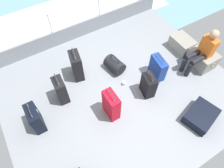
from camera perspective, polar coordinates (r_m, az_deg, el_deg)
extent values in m
cube|color=gray|center=(4.70, 2.21, -2.09)|extent=(4.40, 5.20, 0.06)
cube|color=gray|center=(5.82, -9.64, 14.93)|extent=(0.06, 5.20, 0.45)
cylinder|color=silver|center=(5.51, -16.70, 14.30)|extent=(0.04, 0.04, 1.00)
cylinder|color=silver|center=(5.87, -3.61, 19.42)|extent=(0.04, 0.04, 1.00)
cylinder|color=silver|center=(5.36, -10.86, 21.23)|extent=(0.04, 4.16, 0.04)
cube|color=white|center=(7.25, -14.08, 17.53)|extent=(2.40, 7.28, 0.01)
cube|color=gray|center=(5.73, 19.36, 10.75)|extent=(0.61, 0.44, 0.34)
torus|color=tan|center=(5.82, 17.49, 13.19)|extent=(0.02, 0.12, 0.12)
torus|color=tan|center=(5.56, 21.68, 9.19)|extent=(0.02, 0.12, 0.12)
cube|color=gray|center=(5.49, 24.39, 6.64)|extent=(0.62, 0.49, 0.41)
torus|color=tan|center=(5.55, 22.44, 9.40)|extent=(0.02, 0.12, 0.12)
torus|color=tan|center=(5.35, 26.99, 4.92)|extent=(0.02, 0.12, 0.12)
cube|color=orange|center=(5.17, 25.72, 9.67)|extent=(0.34, 0.20, 0.48)
sphere|color=tan|center=(4.95, 27.25, 12.53)|extent=(0.20, 0.20, 0.20)
cylinder|color=black|center=(5.07, 23.41, 6.38)|extent=(0.12, 0.40, 0.12)
cylinder|color=black|center=(5.11, 21.01, 3.79)|extent=(0.11, 0.11, 0.41)
cylinder|color=black|center=(5.13, 22.05, 7.73)|extent=(0.12, 0.40, 0.12)
cylinder|color=black|center=(5.17, 19.69, 5.15)|extent=(0.11, 0.11, 0.41)
cube|color=#B70C1E|center=(4.08, -0.21, -6.05)|extent=(0.40, 0.21, 0.70)
cylinder|color=#A5A8AD|center=(3.80, -1.18, -1.85)|extent=(0.02, 0.02, 0.09)
cylinder|color=#A5A8AD|center=(3.69, 0.75, -4.53)|extent=(0.02, 0.02, 0.09)
cylinder|color=#2D2D2D|center=(3.70, -0.23, -2.81)|extent=(0.26, 0.02, 0.02)
cube|color=green|center=(3.98, 1.13, -4.26)|extent=(0.05, 0.01, 0.08)
cube|color=black|center=(4.43, -14.42, -1.75)|extent=(0.37, 0.24, 0.65)
cylinder|color=#A5A8AD|center=(4.19, -15.96, 2.20)|extent=(0.02, 0.02, 0.12)
cylinder|color=#A5A8AD|center=(4.06, -15.05, 0.09)|extent=(0.02, 0.02, 0.12)
cylinder|color=#2D2D2D|center=(4.08, -15.70, 1.67)|extent=(0.23, 0.03, 0.02)
cube|color=green|center=(4.30, -13.50, 0.08)|extent=(0.05, 0.01, 0.08)
cube|color=black|center=(4.28, -21.03, -9.15)|extent=(0.43, 0.21, 0.60)
cylinder|color=#A5A8AD|center=(4.06, -23.04, -5.50)|extent=(0.02, 0.02, 0.10)
cylinder|color=#A5A8AD|center=(3.91, -21.99, -8.40)|extent=(0.02, 0.02, 0.10)
cylinder|color=#2D2D2D|center=(3.94, -22.76, -6.58)|extent=(0.28, 0.02, 0.02)
cube|color=white|center=(4.09, -20.50, -7.29)|extent=(0.05, 0.01, 0.08)
cube|color=navy|center=(4.85, 12.93, 4.55)|extent=(0.48, 0.26, 0.56)
cylinder|color=#A5A8AD|center=(4.68, 12.80, 8.23)|extent=(0.02, 0.02, 0.08)
cylinder|color=#A5A8AD|center=(4.54, 14.57, 5.86)|extent=(0.02, 0.02, 0.08)
cylinder|color=#2D2D2D|center=(4.58, 13.78, 7.42)|extent=(0.29, 0.06, 0.02)
cube|color=green|center=(4.86, 14.09, 5.27)|extent=(0.05, 0.01, 0.08)
cube|color=black|center=(4.48, 10.33, -0.36)|extent=(0.40, 0.30, 0.57)
cylinder|color=#A5A8AD|center=(4.27, 10.39, 3.31)|extent=(0.02, 0.02, 0.10)
cylinder|color=#A5A8AD|center=(4.16, 11.63, 1.10)|extent=(0.02, 0.02, 0.10)
cylinder|color=#2D2D2D|center=(4.18, 11.11, 2.63)|extent=(0.23, 0.07, 0.02)
cube|color=green|center=(4.38, 12.10, 1.46)|extent=(0.05, 0.02, 0.08)
cube|color=black|center=(4.62, 24.02, -8.29)|extent=(0.68, 0.79, 0.23)
cube|color=green|center=(4.79, 26.04, -5.27)|extent=(0.05, 0.02, 0.08)
cube|color=black|center=(4.73, -10.07, 5.10)|extent=(0.45, 0.29, 0.71)
cylinder|color=#A5A8AD|center=(4.51, -11.24, 9.56)|extent=(0.02, 0.02, 0.11)
cylinder|color=#A5A8AD|center=(4.34, -10.45, 7.40)|extent=(0.02, 0.02, 0.11)
cylinder|color=#2D2D2D|center=(4.39, -10.96, 8.99)|extent=(0.27, 0.07, 0.02)
cube|color=white|center=(4.69, -8.84, 6.02)|extent=(0.05, 0.02, 0.08)
cylinder|color=black|center=(4.93, 0.76, 5.49)|extent=(0.53, 0.42, 0.33)
torus|color=black|center=(4.79, 0.78, 6.84)|extent=(0.28, 0.07, 0.28)
cylinder|color=white|center=(4.74, 3.49, 0.20)|extent=(0.08, 0.08, 0.10)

